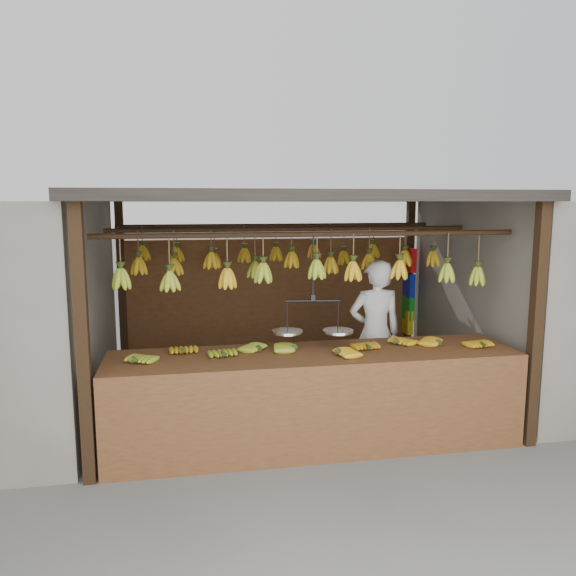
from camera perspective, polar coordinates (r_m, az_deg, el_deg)
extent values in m
plane|color=#5B5B57|center=(6.60, 0.49, -11.63)|extent=(80.00, 80.00, 0.00)
cube|color=black|center=(4.78, -20.12, -5.66)|extent=(0.10, 0.10, 2.30)
cube|color=black|center=(5.69, 23.86, -3.64)|extent=(0.10, 0.10, 2.30)
cube|color=black|center=(7.70, -16.50, -0.19)|extent=(0.10, 0.10, 2.30)
cube|color=black|center=(8.29, 12.16, 0.59)|extent=(0.10, 0.10, 2.30)
cube|color=black|center=(6.18, 0.52, 9.24)|extent=(4.30, 3.30, 0.10)
cylinder|color=black|center=(5.21, 2.63, 5.49)|extent=(4.00, 0.05, 0.05)
cylinder|color=black|center=(6.19, 0.51, 6.00)|extent=(4.00, 0.05, 0.05)
cylinder|color=black|center=(7.17, -1.03, 6.37)|extent=(4.00, 0.05, 0.05)
cube|color=brown|center=(7.79, -1.62, -1.60)|extent=(4.00, 0.06, 1.80)
cube|color=brown|center=(5.30, 2.72, -6.97)|extent=(3.84, 0.85, 0.08)
cube|color=brown|center=(5.04, 3.82, -12.74)|extent=(3.84, 0.04, 0.90)
cube|color=black|center=(5.00, -17.62, -13.81)|extent=(0.07, 0.07, 0.82)
cube|color=black|center=(5.80, 21.73, -10.87)|extent=(0.07, 0.07, 0.82)
cube|color=black|center=(5.70, -16.70, -10.94)|extent=(0.07, 0.07, 0.82)
cube|color=black|center=(6.41, 18.11, -8.81)|extent=(0.07, 0.07, 0.82)
ellipsoid|color=#92A523|center=(5.07, -15.18, -7.20)|extent=(0.27, 0.30, 0.06)
ellipsoid|color=gold|center=(5.27, -10.49, -6.42)|extent=(0.19, 0.25, 0.06)
ellipsoid|color=#92A523|center=(5.11, -6.43, -6.81)|extent=(0.22, 0.27, 0.06)
ellipsoid|color=#92A523|center=(5.31, -2.83, -6.17)|extent=(0.30, 0.29, 0.06)
ellipsoid|color=#92A523|center=(5.34, 0.59, -6.08)|extent=(0.26, 0.21, 0.06)
ellipsoid|color=gold|center=(5.16, 5.21, -6.65)|extent=(0.27, 0.22, 0.06)
ellipsoid|color=gold|center=(5.38, 8.28, -6.06)|extent=(0.21, 0.26, 0.06)
ellipsoid|color=gold|center=(5.63, 11.06, -5.47)|extent=(0.30, 0.28, 0.06)
ellipsoid|color=gold|center=(5.72, 15.10, -5.38)|extent=(0.30, 0.29, 0.06)
ellipsoid|color=gold|center=(5.72, 19.30, -5.58)|extent=(0.21, 0.26, 0.06)
ellipsoid|color=#92A523|center=(5.14, -16.58, 0.89)|extent=(0.16, 0.16, 0.28)
ellipsoid|color=#92A523|center=(5.11, -11.90, 0.71)|extent=(0.16, 0.16, 0.28)
ellipsoid|color=gold|center=(5.13, -6.17, 0.98)|extent=(0.16, 0.16, 0.28)
ellipsoid|color=#92A523|center=(5.15, -2.53, 1.55)|extent=(0.16, 0.16, 0.28)
ellipsoid|color=#92A523|center=(5.25, 2.95, 1.92)|extent=(0.16, 0.16, 0.28)
ellipsoid|color=gold|center=(5.32, 6.63, 1.72)|extent=(0.16, 0.16, 0.28)
ellipsoid|color=gold|center=(5.49, 11.23, 1.85)|extent=(0.16, 0.16, 0.28)
ellipsoid|color=#92A523|center=(5.66, 15.84, 1.51)|extent=(0.16, 0.16, 0.28)
ellipsoid|color=#92A523|center=(5.88, 18.67, 1.16)|extent=(0.16, 0.16, 0.28)
ellipsoid|color=gold|center=(6.07, -14.91, 2.18)|extent=(0.16, 0.16, 0.28)
ellipsoid|color=gold|center=(6.07, -11.45, 2.13)|extent=(0.16, 0.16, 0.28)
ellipsoid|color=gold|center=(6.09, -7.79, 2.81)|extent=(0.16, 0.16, 0.28)
ellipsoid|color=#92A523|center=(6.16, -3.36, 1.89)|extent=(0.16, 0.16, 0.28)
ellipsoid|color=gold|center=(6.21, 0.37, 2.90)|extent=(0.16, 0.16, 0.28)
ellipsoid|color=gold|center=(6.27, 4.36, 2.32)|extent=(0.16, 0.16, 0.28)
ellipsoid|color=gold|center=(6.42, 8.22, 2.65)|extent=(0.16, 0.16, 0.28)
ellipsoid|color=gold|center=(6.59, 11.74, 2.95)|extent=(0.16, 0.16, 0.28)
ellipsoid|color=gold|center=(6.74, 14.53, 2.91)|extent=(0.16, 0.16, 0.28)
ellipsoid|color=gold|center=(7.08, -14.53, 3.46)|extent=(0.16, 0.16, 0.28)
ellipsoid|color=gold|center=(7.10, -11.21, 3.35)|extent=(0.16, 0.16, 0.28)
ellipsoid|color=gold|center=(7.12, -7.48, 2.82)|extent=(0.16, 0.16, 0.28)
ellipsoid|color=gold|center=(7.12, -4.45, 3.31)|extent=(0.16, 0.16, 0.28)
ellipsoid|color=gold|center=(7.19, -1.22, 3.48)|extent=(0.16, 0.16, 0.28)
ellipsoid|color=gold|center=(7.30, 2.64, 3.75)|extent=(0.16, 0.16, 0.28)
ellipsoid|color=gold|center=(7.42, 5.70, 3.07)|extent=(0.16, 0.16, 0.28)
ellipsoid|color=gold|center=(7.56, 8.66, 3.75)|extent=(0.16, 0.16, 0.28)
ellipsoid|color=#92A523|center=(7.70, 11.87, 3.07)|extent=(0.16, 0.16, 0.28)
cylinder|color=black|center=(5.24, 2.56, 2.06)|extent=(0.02, 0.02, 0.63)
cylinder|color=black|center=(5.29, 2.53, -1.32)|extent=(0.52, 0.10, 0.02)
cylinder|color=silver|center=(5.33, -0.08, -4.52)|extent=(0.28, 0.28, 0.02)
cylinder|color=silver|center=(5.37, 5.08, -4.45)|extent=(0.28, 0.28, 0.02)
imported|color=white|center=(6.41, 8.84, -4.58)|extent=(0.61, 0.40, 1.66)
cube|color=red|center=(8.09, 12.25, 2.79)|extent=(0.08, 0.26, 0.34)
cube|color=#1426BF|center=(8.13, 12.17, 0.29)|extent=(0.08, 0.26, 0.34)
cube|color=#199926|center=(8.19, 12.10, -1.99)|extent=(0.08, 0.26, 0.34)
cube|color=yellow|center=(8.23, 12.05, -3.34)|extent=(0.08, 0.26, 0.34)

